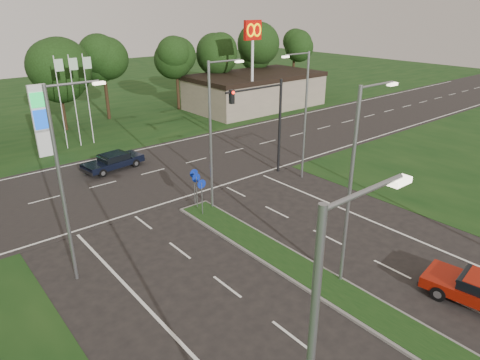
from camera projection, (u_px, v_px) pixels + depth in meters
verge_far at (26, 106)px, 54.24m from camera, size 160.00×50.00×0.02m
cross_road at (141, 175)px, 32.13m from camera, size 160.00×12.00×0.02m
median_kerb at (367, 309)px, 17.85m from camera, size 2.00×26.00×0.12m
commercial_building at (255, 91)px, 52.90m from camera, size 16.00×9.00×4.00m
streetlight_median_near at (354, 179)px, 17.96m from camera, size 2.53×0.22×9.00m
streetlight_median_far at (213, 129)px, 25.09m from camera, size 2.53×0.22×9.00m
streetlight_left_far at (65, 177)px, 18.18m from camera, size 2.53×0.22×9.00m
streetlight_right_far at (304, 110)px, 29.69m from camera, size 2.53×0.22×9.00m
traffic_signal at (267, 114)px, 30.32m from camera, size 5.10×0.42×7.00m
median_signs at (197, 184)px, 26.06m from camera, size 1.16×1.76×2.38m
gas_pylon at (44, 118)px, 35.14m from camera, size 5.80×1.26×8.00m
mcdonalds_sign at (253, 44)px, 45.40m from camera, size 2.20×0.47×10.40m
treeline_far at (58, 61)px, 40.96m from camera, size 6.00×6.00×9.90m
navy_sedan at (113, 161)px, 33.01m from camera, size 4.74×2.45×1.25m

